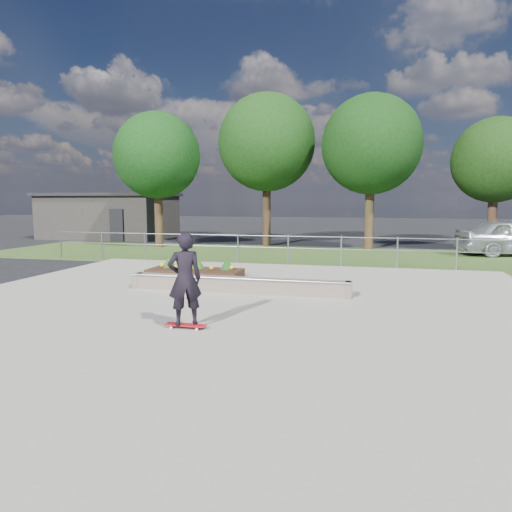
{
  "coord_description": "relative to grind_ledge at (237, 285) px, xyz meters",
  "views": [
    {
      "loc": [
        2.92,
        -9.63,
        2.49
      ],
      "look_at": [
        0.2,
        1.5,
        1.1
      ],
      "focal_mm": 32.0,
      "sensor_mm": 36.0,
      "label": 1
    }
  ],
  "objects": [
    {
      "name": "building",
      "position": [
        -13.59,
        16.11,
        1.25
      ],
      "size": [
        8.4,
        5.4,
        3.0
      ],
      "color": "#292624",
      "rests_on": "ground"
    },
    {
      "name": "tree_mid_right",
      "position": [
        3.41,
        12.11,
        4.97
      ],
      "size": [
        4.9,
        4.9,
        7.7
      ],
      "color": "#362515",
      "rests_on": "ground"
    },
    {
      "name": "ground",
      "position": [
        0.41,
        -1.89,
        -0.26
      ],
      "size": [
        120.0,
        120.0,
        0.0
      ],
      "primitive_type": "plane",
      "color": "black",
      "rests_on": "ground"
    },
    {
      "name": "grind_ledge",
      "position": [
        0.0,
        0.0,
        0.0
      ],
      "size": [
        6.0,
        0.44,
        0.43
      ],
      "color": "#6C5B4F",
      "rests_on": "concrete_slab"
    },
    {
      "name": "skateboarder",
      "position": [
        0.01,
        -3.58,
        0.75
      ],
      "size": [
        0.8,
        0.69,
        1.84
      ],
      "color": "white",
      "rests_on": "concrete_slab"
    },
    {
      "name": "planter_bed",
      "position": [
        -2.01,
        2.12,
        -0.02
      ],
      "size": [
        3.0,
        1.2,
        0.61
      ],
      "color": "black",
      "rests_on": "concrete_slab"
    },
    {
      "name": "tree_far_right",
      "position": [
        9.41,
        13.61,
        4.21
      ],
      "size": [
        4.2,
        4.2,
        6.6
      ],
      "color": "#372116",
      "rests_on": "ground"
    },
    {
      "name": "tree_mid_left",
      "position": [
        -2.09,
        13.11,
        5.34
      ],
      "size": [
        5.25,
        5.25,
        8.25
      ],
      "color": "black",
      "rests_on": "ground"
    },
    {
      "name": "grass_verge",
      "position": [
        0.41,
        9.11,
        -0.25
      ],
      "size": [
        30.0,
        8.0,
        0.02
      ],
      "primitive_type": "cube",
      "color": "#345020",
      "rests_on": "ground"
    },
    {
      "name": "fence",
      "position": [
        0.41,
        5.61,
        0.51
      ],
      "size": [
        20.06,
        0.06,
        1.2
      ],
      "color": "gray",
      "rests_on": "ground"
    },
    {
      "name": "tree_far_left",
      "position": [
        -7.59,
        11.11,
        4.59
      ],
      "size": [
        4.55,
        4.55,
        7.15
      ],
      "color": "#362315",
      "rests_on": "ground"
    },
    {
      "name": "concrete_slab",
      "position": [
        0.41,
        -1.89,
        -0.23
      ],
      "size": [
        15.0,
        15.0,
        0.06
      ],
      "primitive_type": "cube",
      "color": "gray",
      "rests_on": "ground"
    }
  ]
}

